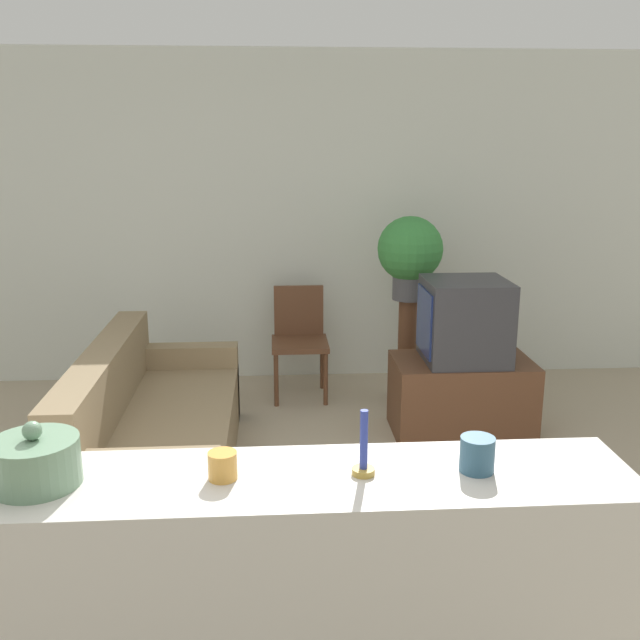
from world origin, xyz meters
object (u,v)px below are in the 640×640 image
Objects in this scene: television at (464,321)px; potted_plant at (410,252)px; wooden_chair at (299,335)px; decorative_bowl at (35,462)px; couch at (153,434)px.

television is 0.82m from potted_plant.
wooden_chair is 3.66m from decorative_bowl.
decorative_bowl is (-1.73, -3.35, -0.06)m from potted_plant.
decorative_bowl is (-1.98, -2.65, 0.29)m from television.
potted_plant is 2.50× the size of decorative_bowl.
couch is 2.16m from television.
decorative_bowl is (-0.89, -3.50, 0.62)m from wooden_chair.
wooden_chair is at bearing 75.69° from decorative_bowl.
decorative_bowl is at bearing -88.77° from couch.
couch is 2.34m from potted_plant.
television is 1.42m from wooden_chair.
couch is 2.26m from decorative_bowl.
television reaches higher than couch.
potted_plant reaches higher than wooden_chair.
decorative_bowl reaches higher than television.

